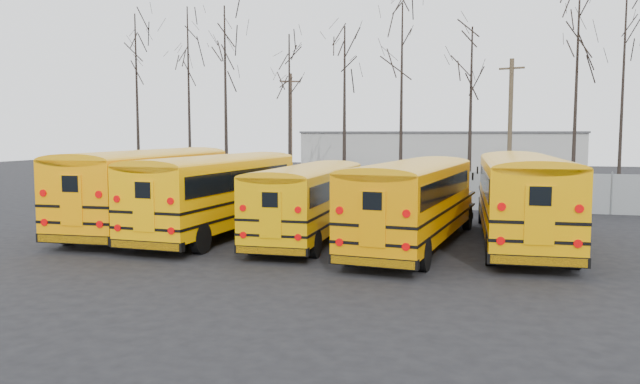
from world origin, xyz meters
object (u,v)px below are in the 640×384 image
(bus_a, at_px, (151,182))
(bus_e, at_px, (522,192))
(utility_pole_left, at_px, (290,131))
(bus_c, at_px, (310,195))
(bus_d, at_px, (414,196))
(bus_b, at_px, (220,188))
(utility_pole_right, at_px, (510,129))

(bus_a, height_order, bus_e, bus_a)
(bus_e, xyz_separation_m, utility_pole_left, (-14.44, 17.33, 2.18))
(bus_c, relative_size, bus_d, 0.91)
(bus_e, bearing_deg, bus_b, -178.28)
(bus_d, height_order, utility_pole_left, utility_pole_left)
(bus_b, bearing_deg, bus_c, 1.65)
(bus_c, distance_m, bus_e, 7.65)
(bus_c, xyz_separation_m, utility_pole_left, (-6.85, 18.30, 2.43))
(bus_d, bearing_deg, utility_pole_right, 83.90)
(bus_d, bearing_deg, utility_pole_left, 125.67)
(bus_c, bearing_deg, bus_d, -10.13)
(bus_b, distance_m, utility_pole_right, 19.21)
(bus_d, relative_size, bus_e, 0.95)
(bus_b, height_order, utility_pole_right, utility_pole_right)
(bus_b, bearing_deg, bus_e, 7.45)
(utility_pole_right, bearing_deg, bus_c, -95.91)
(utility_pole_left, bearing_deg, utility_pole_right, -35.12)
(bus_b, distance_m, bus_e, 11.32)
(bus_b, xyz_separation_m, bus_e, (11.28, 0.90, 0.05))
(bus_a, height_order, bus_b, bus_a)
(bus_c, distance_m, utility_pole_left, 19.70)
(bus_c, xyz_separation_m, bus_e, (7.59, 0.98, 0.25))
(bus_b, bearing_deg, bus_a, 174.67)
(bus_b, bearing_deg, bus_d, -2.26)
(bus_d, height_order, utility_pole_right, utility_pole_right)
(bus_a, xyz_separation_m, bus_d, (10.94, -1.17, -0.16))
(utility_pole_right, bearing_deg, bus_a, -114.29)
(bus_e, distance_m, utility_pole_left, 22.66)
(utility_pole_right, bearing_deg, bus_b, -106.10)
(bus_a, relative_size, bus_c, 1.18)
(bus_c, height_order, utility_pole_left, utility_pole_left)
(bus_d, relative_size, utility_pole_left, 1.41)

